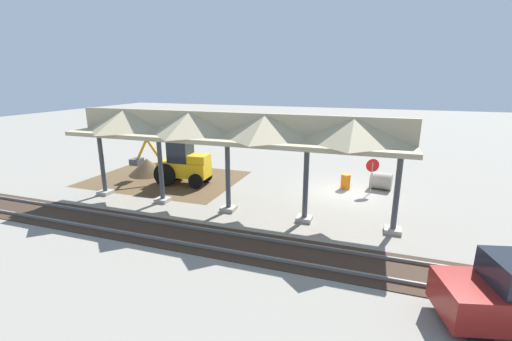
{
  "coord_description": "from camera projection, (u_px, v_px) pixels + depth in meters",
  "views": [
    {
      "loc": [
        -1.36,
        19.58,
        6.42
      ],
      "look_at": [
        4.52,
        2.73,
        1.6
      ],
      "focal_mm": 24.0,
      "sensor_mm": 36.0,
      "label": 1
    }
  ],
  "objects": [
    {
      "name": "ground_plane",
      "position": [
        344.0,
        192.0,
        19.95
      ],
      "size": [
        120.0,
        120.0,
        0.0
      ],
      "primitive_type": "plane",
      "color": "gray"
    },
    {
      "name": "dirt_work_zone",
      "position": [
        166.0,
        179.0,
        22.6
      ],
      "size": [
        9.57,
        7.0,
        0.01
      ],
      "primitive_type": "cube",
      "color": "brown",
      "rests_on": "ground"
    },
    {
      "name": "platform_canopy",
      "position": [
        227.0,
        128.0,
        16.1
      ],
      "size": [
        16.59,
        3.2,
        4.9
      ],
      "color": "#9E998E",
      "rests_on": "ground"
    },
    {
      "name": "rail_tracks",
      "position": [
        324.0,
        259.0,
        12.53
      ],
      "size": [
        60.0,
        2.58,
        0.15
      ],
      "color": "slate",
      "rests_on": "ground"
    },
    {
      "name": "stop_sign",
      "position": [
        372.0,
        169.0,
        19.42
      ],
      "size": [
        0.72,
        0.31,
        2.03
      ],
      "color": "gray",
      "rests_on": "ground"
    },
    {
      "name": "backhoe",
      "position": [
        182.0,
        164.0,
        21.26
      ],
      "size": [
        5.35,
        1.84,
        2.82
      ],
      "color": "#EAB214",
      "rests_on": "ground"
    },
    {
      "name": "dirt_mound",
      "position": [
        148.0,
        174.0,
        23.66
      ],
      "size": [
        5.1,
        5.1,
        2.22
      ],
      "primitive_type": "cone",
      "color": "brown",
      "rests_on": "ground"
    },
    {
      "name": "concrete_pipe",
      "position": [
        381.0,
        181.0,
        20.4
      ],
      "size": [
        1.33,
        1.15,
        1.0
      ],
      "color": "#9E9384",
      "rests_on": "ground"
    },
    {
      "name": "traffic_barrel",
      "position": [
        345.0,
        181.0,
        20.46
      ],
      "size": [
        0.56,
        0.56,
        0.9
      ],
      "primitive_type": "cylinder",
      "color": "orange",
      "rests_on": "ground"
    }
  ]
}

